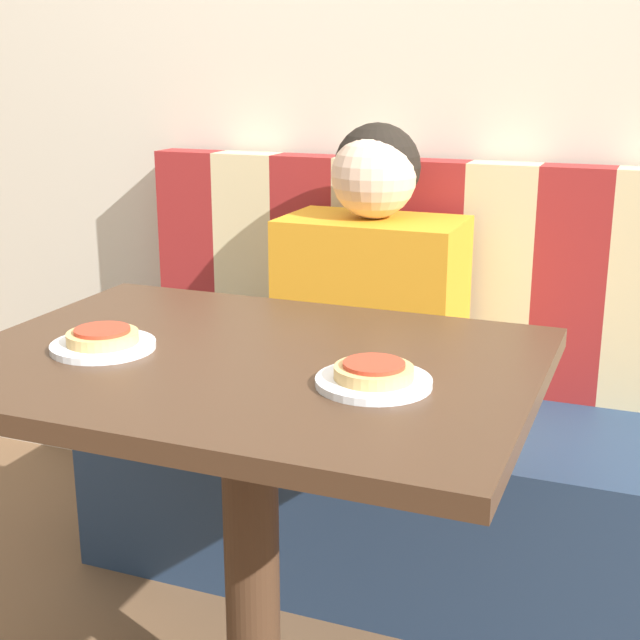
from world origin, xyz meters
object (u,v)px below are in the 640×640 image
(plate_left, at_px, (103,346))
(pizza_left, at_px, (103,336))
(pizza_right, at_px, (374,371))
(person, at_px, (373,280))
(plate_right, at_px, (374,382))

(plate_left, height_order, pizza_left, pizza_left)
(plate_left, bearing_deg, pizza_right, -0.00)
(person, distance_m, pizza_left, 0.77)
(person, height_order, plate_right, person)
(person, xyz_separation_m, plate_left, (-0.24, -0.73, 0.03))
(person, relative_size, pizza_left, 5.52)
(pizza_right, bearing_deg, person, 108.42)
(plate_right, height_order, pizza_right, pizza_right)
(plate_left, relative_size, pizza_left, 1.47)
(person, height_order, pizza_right, person)
(person, distance_m, pizza_right, 0.77)
(person, relative_size, pizza_right, 5.52)
(plate_right, bearing_deg, pizza_right, -26.57)
(plate_right, relative_size, pizza_left, 1.47)
(plate_left, distance_m, plate_right, 0.49)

